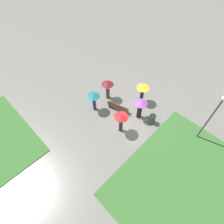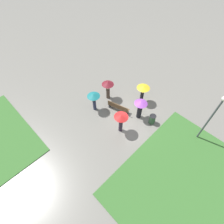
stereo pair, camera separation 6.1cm
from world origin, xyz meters
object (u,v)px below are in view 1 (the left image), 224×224
lamp_post (213,114)px  crowd_person_red (121,119)px  crowd_person_maroon (108,86)px  crowd_person_purple (140,107)px  crowd_person_teal (94,98)px  trash_bin (152,119)px  crowd_person_yellow (143,90)px  park_bench (118,107)px

lamp_post → crowd_person_red: bearing=38.8°
lamp_post → crowd_person_maroon: size_ratio=2.39×
crowd_person_purple → crowd_person_teal: (3.31, 2.08, 0.17)m
trash_bin → crowd_person_purple: (1.16, 0.30, 0.85)m
lamp_post → crowd_person_maroon: bearing=13.5°
crowd_person_purple → crowd_person_yellow: 1.90m
crowd_person_purple → crowd_person_teal: crowd_person_purple is taller
lamp_post → crowd_person_red: lamp_post is taller
trash_bin → lamp_post: bearing=-157.8°
park_bench → trash_bin: park_bench is taller
park_bench → crowd_person_red: (-1.55, 1.36, 1.01)m
park_bench → crowd_person_teal: size_ratio=1.06×
trash_bin → crowd_person_red: bearing=61.3°
crowd_person_purple → crowd_person_yellow: crowd_person_purple is taller
lamp_post → crowd_person_teal: bearing=25.6°
park_bench → crowd_person_purple: size_ratio=1.04×
park_bench → crowd_person_red: bearing=123.4°
park_bench → crowd_person_maroon: (1.80, -0.50, 0.94)m
crowd_person_red → crowd_person_yellow: crowd_person_red is taller
crowd_person_red → crowd_person_teal: (3.15, -0.03, -0.03)m
crowd_person_yellow → crowd_person_red: bearing=70.6°
trash_bin → crowd_person_teal: size_ratio=0.46×
crowd_person_yellow → crowd_person_maroon: bearing=4.1°
crowd_person_purple → park_bench: bearing=-68.1°
lamp_post → park_bench: bearing=21.2°
crowd_person_yellow → crowd_person_teal: bearing=25.7°
lamp_post → crowd_person_yellow: 5.79m
trash_bin → crowd_person_red: crowd_person_red is taller
park_bench → crowd_person_red: crowd_person_red is taller
crowd_person_yellow → park_bench: bearing=41.1°
lamp_post → trash_bin: (3.41, 1.39, -2.47)m
trash_bin → crowd_person_maroon: 4.80m
park_bench → crowd_person_maroon: bearing=-30.9°
trash_bin → crowd_person_yellow: size_ratio=0.47×
lamp_post → crowd_person_maroon: lamp_post is taller
lamp_post → trash_bin: bearing=22.2°
crowd_person_red → crowd_person_maroon: bearing=-62.1°
park_bench → crowd_person_purple: (-1.71, -0.75, 0.81)m
crowd_person_red → crowd_person_teal: bearing=-33.5°
crowd_person_red → crowd_person_purple: crowd_person_red is taller
lamp_post → crowd_person_maroon: 8.44m
crowd_person_maroon → crowd_person_teal: (-0.20, 1.83, 0.04)m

